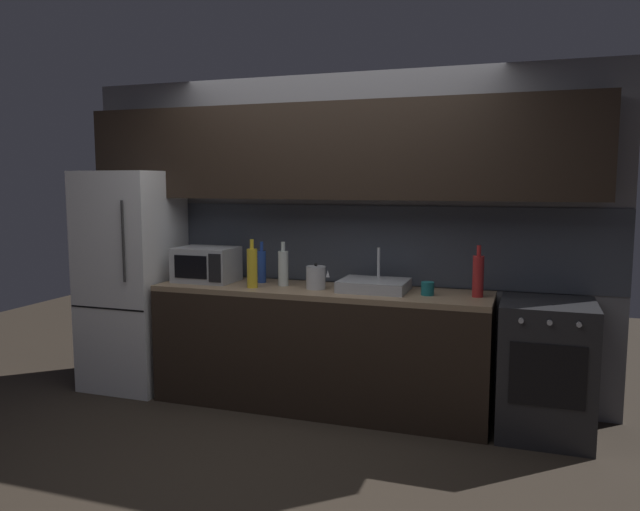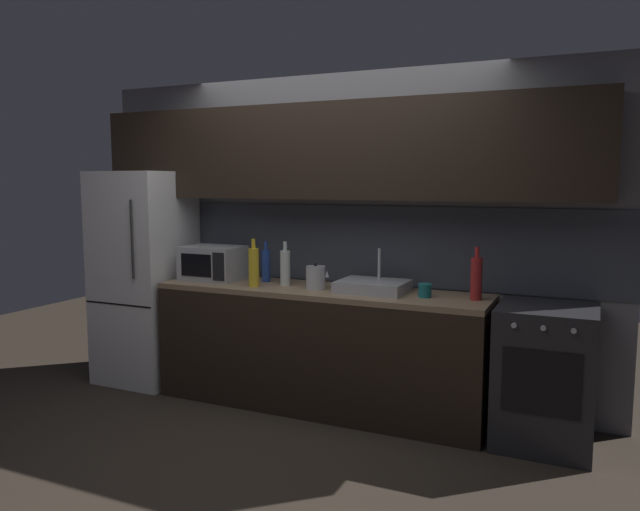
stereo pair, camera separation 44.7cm
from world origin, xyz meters
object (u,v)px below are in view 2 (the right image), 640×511
Objects in this scene: refrigerator at (145,277)px; mug_teal at (425,290)px; microwave at (213,263)px; wine_bottle_clear at (285,267)px; kettle at (316,277)px; wine_bottle_blue at (266,265)px; wine_bottle_yellow at (254,267)px; oven_range at (545,376)px; wine_bottle_red at (476,278)px.

refrigerator is 2.42m from mug_teal.
wine_bottle_clear is (0.65, 0.00, 0.00)m from microwave.
kettle is 0.51m from wine_bottle_blue.
wine_bottle_clear is 0.24m from wine_bottle_yellow.
oven_range is at bearing 0.87° from kettle.
oven_range is 2.55× the size of wine_bottle_red.
oven_range is at bearing 3.51° from wine_bottle_yellow.
wine_bottle_blue is (-2.09, 0.11, 0.58)m from oven_range.
refrigerator is 3.24m from oven_range.
mug_teal is at bearing 0.48° from kettle.
microwave is at bearing 177.29° from kettle.
refrigerator is 9.23× the size of kettle.
microwave is 1.44× the size of wine_bottle_blue.
wine_bottle_yellow is at bearing -176.49° from oven_range.
mug_teal is (0.81, 0.01, -0.04)m from kettle.
wine_bottle_blue is (-0.49, 0.13, 0.05)m from kettle.
mug_teal is (-0.79, -0.02, 0.50)m from oven_range.
oven_range is 1.96× the size of microwave.
oven_range is 4.71× the size of kettle.
refrigerator is 1.16m from wine_bottle_yellow.
oven_range is at bearing -0.45° from microwave.
oven_range is 2.59m from microwave.
mug_teal is (2.42, -0.02, 0.06)m from refrigerator.
refrigerator is 0.70m from microwave.
oven_range is 2.15m from wine_bottle_yellow.
oven_range is 2.70× the size of wine_bottle_clear.
wine_bottle_clear is at bearing 39.05° from wine_bottle_yellow.
mug_teal is (1.28, 0.11, -0.10)m from wine_bottle_yellow.
refrigerator is 3.83× the size of microwave.
kettle is (0.93, -0.04, -0.05)m from microwave.
wine_bottle_red reaches higher than wine_bottle_blue.
wine_bottle_blue is at bearing 174.52° from mug_teal.
wine_bottle_yellow is (-0.19, -0.15, 0.01)m from wine_bottle_clear.
refrigerator is 4.99× the size of wine_bottle_red.
microwave is 1.30× the size of wine_bottle_red.
kettle is at bearing -179.13° from oven_range.
kettle is 0.54× the size of wine_bottle_red.
mug_teal is (-0.33, -0.05, -0.10)m from wine_bottle_red.
refrigerator is at bearing -179.01° from wine_bottle_clear.
mug_teal is at bearing -5.48° from wine_bottle_blue.
kettle is at bearing 12.44° from wine_bottle_yellow.
mug_teal is at bearing 4.88° from wine_bottle_yellow.
refrigerator is 1.96× the size of oven_range.
mug_teal is at bearing -1.22° from microwave.
wine_bottle_blue is (0.44, 0.09, -0.00)m from microwave.
wine_bottle_clear is at bearing 0.99° from refrigerator.
wine_bottle_blue reaches higher than kettle.
wine_bottle_yellow is (-2.06, -0.13, 0.60)m from oven_range.
wine_bottle_red is at bearing -2.71° from wine_bottle_blue.
oven_range is 9.69× the size of mug_teal.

